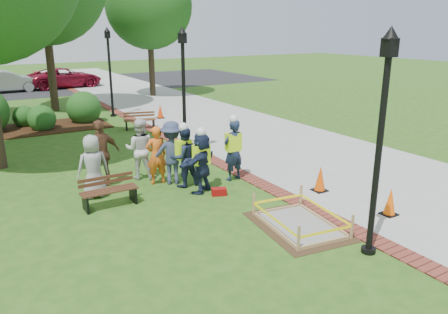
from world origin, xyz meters
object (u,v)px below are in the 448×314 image
hivis_worker_c (184,155)px  cone_front (390,202)px  hivis_worker_b (233,148)px  wet_concrete_pad (300,217)px  hivis_worker_a (201,160)px  lamp_near (381,129)px  bench_near (110,197)px

hivis_worker_c → cone_front: bearing=-53.1°
cone_front → hivis_worker_b: hivis_worker_b is taller
wet_concrete_pad → hivis_worker_a: bearing=105.2°
cone_front → hivis_worker_b: 4.44m
hivis_worker_b → hivis_worker_c: hivis_worker_b is taller
wet_concrete_pad → cone_front: size_ratio=3.69×
wet_concrete_pad → hivis_worker_b: (0.42, 3.39, 0.71)m
wet_concrete_pad → cone_front: bearing=-16.2°
hivis_worker_a → hivis_worker_b: 1.30m
lamp_near → hivis_worker_b: 5.22m
cone_front → bench_near: bearing=144.0°
bench_near → hivis_worker_c: size_ratio=0.76×
bench_near → lamp_near: (3.61, -4.89, 2.24)m
wet_concrete_pad → hivis_worker_a: 3.18m
lamp_near → hivis_worker_a: lamp_near is taller
cone_front → hivis_worker_c: hivis_worker_c is taller
wet_concrete_pad → cone_front: cone_front is taller
wet_concrete_pad → hivis_worker_c: 3.83m
cone_front → lamp_near: 2.97m
bench_near → lamp_near: 6.48m
wet_concrete_pad → bench_near: size_ratio=1.83×
hivis_worker_c → bench_near: bearing=-171.3°
hivis_worker_a → hivis_worker_c: 0.66m
bench_near → lamp_near: lamp_near is taller
hivis_worker_a → lamp_near: bearing=-75.4°
lamp_near → cone_front: bearing=28.0°
cone_front → lamp_near: size_ratio=0.16×
wet_concrete_pad → bench_near: bearing=134.4°
bench_near → cone_front: size_ratio=2.02×
hivis_worker_a → wet_concrete_pad: bearing=-74.8°
wet_concrete_pad → hivis_worker_c: hivis_worker_c is taller
wet_concrete_pad → lamp_near: bearing=-76.5°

